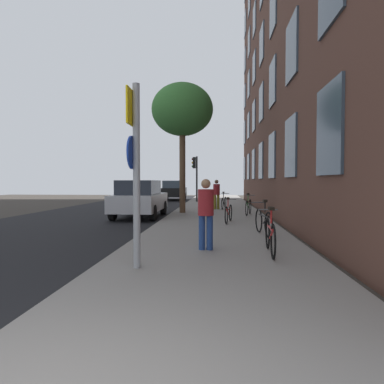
% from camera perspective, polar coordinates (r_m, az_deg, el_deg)
% --- Properties ---
extents(ground_plane, '(41.80, 41.80, 0.00)m').
position_cam_1_polar(ground_plane, '(16.88, -7.81, -3.56)').
color(ground_plane, '#332D28').
extents(road_asphalt, '(7.00, 38.00, 0.01)m').
position_cam_1_polar(road_asphalt, '(17.45, -14.57, -3.41)').
color(road_asphalt, black).
rests_on(road_asphalt, ground).
extents(sidewalk, '(4.20, 38.00, 0.12)m').
position_cam_1_polar(sidewalk, '(16.50, 4.18, -3.47)').
color(sidewalk, gray).
rests_on(sidewalk, ground).
extents(building_facade, '(0.56, 27.00, 19.04)m').
position_cam_1_polar(building_facade, '(17.97, 13.66, 28.06)').
color(building_facade, '#513328').
rests_on(building_facade, ground).
extents(sign_post, '(0.16, 0.60, 3.12)m').
position_cam_1_polar(sign_post, '(5.73, -9.73, 5.14)').
color(sign_post, gray).
rests_on(sign_post, sidewalk).
extents(traffic_light, '(0.43, 0.24, 3.24)m').
position_cam_1_polar(traffic_light, '(23.87, 0.57, 3.69)').
color(traffic_light, black).
rests_on(traffic_light, sidewalk).
extents(tree_near, '(2.85, 2.85, 6.01)m').
position_cam_1_polar(tree_near, '(15.90, -1.66, 13.77)').
color(tree_near, brown).
rests_on(tree_near, sidewalk).
extents(bicycle_0, '(0.42, 1.68, 0.97)m').
position_cam_1_polar(bicycle_0, '(7.02, 13.25, -7.21)').
color(bicycle_0, black).
rests_on(bicycle_0, sidewalk).
extents(bicycle_1, '(0.42, 1.66, 0.98)m').
position_cam_1_polar(bicycle_1, '(9.34, 12.14, -4.92)').
color(bicycle_1, black).
rests_on(bicycle_1, sidewalk).
extents(bicycle_2, '(0.46, 1.57, 0.91)m').
position_cam_1_polar(bicycle_2, '(11.99, 6.28, -3.53)').
color(bicycle_2, black).
rests_on(bicycle_2, sidewalk).
extents(bicycle_3, '(0.53, 1.65, 0.95)m').
position_cam_1_polar(bicycle_3, '(14.74, 9.64, -2.45)').
color(bicycle_3, black).
rests_on(bicycle_3, sidewalk).
extents(bicycle_4, '(0.45, 1.68, 0.91)m').
position_cam_1_polar(bicycle_4, '(17.89, 5.47, -1.73)').
color(bicycle_4, black).
rests_on(bicycle_4, sidewalk).
extents(pedestrian_0, '(0.35, 0.35, 1.53)m').
position_cam_1_polar(pedestrian_0, '(7.16, 2.38, -3.00)').
color(pedestrian_0, navy).
rests_on(pedestrian_0, sidewalk).
extents(pedestrian_1, '(0.42, 0.42, 1.55)m').
position_cam_1_polar(pedestrian_1, '(17.54, 4.22, -0.06)').
color(pedestrian_1, olive).
rests_on(pedestrian_1, sidewalk).
extents(car_0, '(1.86, 4.03, 1.62)m').
position_cam_1_polar(car_0, '(14.72, -8.92, -1.09)').
color(car_0, '#B7B7BC').
rests_on(car_0, road_asphalt).
extents(car_1, '(1.82, 4.25, 1.62)m').
position_cam_1_polar(car_1, '(27.95, -3.14, 0.34)').
color(car_1, black).
rests_on(car_1, road_asphalt).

